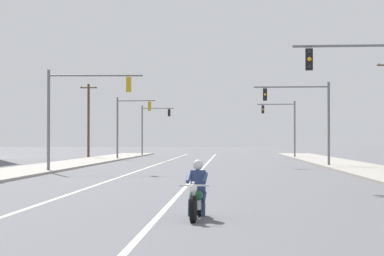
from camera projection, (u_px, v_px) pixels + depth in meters
The scene contains 12 objects.
lane_stripe_center at pixel (203, 168), 51.49m from camera, with size 0.16×100.00×0.01m, color beige.
lane_stripe_left at pixel (147, 168), 51.69m from camera, with size 0.16×100.00×0.01m, color beige.
sidewalk_kerb_right at pixel (370, 170), 45.97m from camera, with size 4.40×110.00×0.14m, color #9E998E.
sidewalk_kerb_left at pixel (33, 169), 47.03m from camera, with size 4.40×110.00×0.14m, color #9E998E.
motorcycle_with_rider at pixel (197, 195), 18.18m from camera, with size 0.70×2.19×1.46m.
traffic_signal_near_right at pixel (372, 88), 30.29m from camera, with size 4.64×0.37×6.20m.
traffic_signal_near_left at pixel (77, 104), 44.39m from camera, with size 5.76×0.60×6.20m.
traffic_signal_mid_right at pixel (307, 110), 53.85m from camera, with size 5.54×0.38×6.20m.
traffic_signal_mid_left at pixel (128, 119), 72.90m from camera, with size 3.88×0.37×6.20m.
traffic_signal_far_right at pixel (284, 121), 79.99m from camera, with size 4.14×0.37×6.20m.
traffic_signal_far_left at pixel (151, 123), 90.28m from camera, with size 4.01×0.37×6.20m.
utility_pole_left_far at pixel (89, 119), 79.69m from camera, with size 1.82×0.26×8.03m.
Camera 1 is at (1.83, -6.50, 1.95)m, focal length 68.91 mm.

